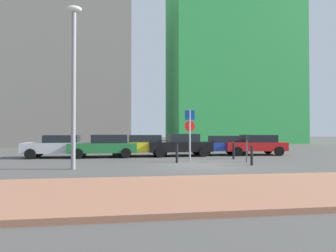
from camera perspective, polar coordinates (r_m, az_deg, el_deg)
ground_plane at (r=14.48m, az=6.93°, el=-7.87°), size 120.00×120.00×0.00m
sidewalk_brick at (r=8.62m, az=17.82°, el=-12.13°), size 40.00×4.46×0.14m
parked_car_silver at (r=19.53m, az=-21.28°, el=-3.77°), size 4.28×2.05×1.45m
parked_car_green at (r=18.85m, az=-12.68°, el=-3.87°), size 4.34×2.09×1.48m
parked_car_yellow at (r=19.21m, az=-5.63°, el=-3.87°), size 4.33×2.18×1.45m
parked_car_black at (r=19.31m, az=2.48°, el=-3.82°), size 4.40×2.17×1.52m
parked_car_blue at (r=20.51m, az=10.86°, el=-3.78°), size 3.98×1.89×1.38m
parked_car_red at (r=21.08m, az=17.27°, el=-3.59°), size 4.42×2.20×1.44m
parking_sign_post at (r=15.99m, az=4.46°, el=-0.58°), size 0.60×0.10×2.93m
parking_meter at (r=16.06m, az=15.70°, el=-3.64°), size 0.18×0.14×1.53m
street_lamp at (r=13.64m, az=-18.67°, el=10.13°), size 0.70×0.36×7.45m
traffic_bollard_near at (r=17.65m, az=13.20°, el=-5.03°), size 0.14×0.14×0.97m
traffic_bollard_mid at (r=15.29m, az=1.82°, el=-5.58°), size 0.14×0.14×1.02m
traffic_bollard_far at (r=14.79m, az=16.68°, el=-5.75°), size 0.13×0.13×1.00m
building_colorful_midrise at (r=44.91m, az=12.20°, el=12.97°), size 17.69×13.24×25.05m
building_under_construction at (r=40.91m, az=-18.42°, el=14.27°), size 14.98×15.16×24.89m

